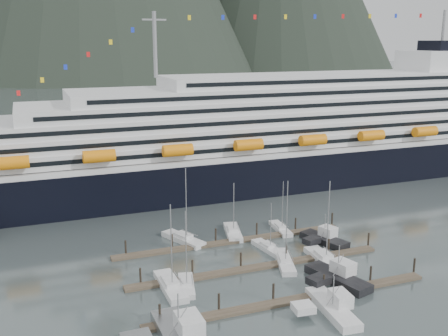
{
  "coord_description": "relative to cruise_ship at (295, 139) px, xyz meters",
  "views": [
    {
      "loc": [
        -41.61,
        -75.25,
        39.51
      ],
      "look_at": [
        -4.34,
        22.0,
        13.96
      ],
      "focal_mm": 42.0,
      "sensor_mm": 36.0,
      "label": 1
    }
  ],
  "objects": [
    {
      "name": "sailboat_g",
      "position": [
        -22.78,
        -36.37,
        -11.65
      ],
      "size": [
        3.15,
        9.13,
        11.44
      ],
      "rotation": [
        0.0,
        0.0,
        1.46
      ],
      "color": "silver",
      "rests_on": "ground"
    },
    {
      "name": "trawler_d",
      "position": [
        -25.09,
        -61.68,
        -11.12
      ],
      "size": [
        9.8,
        12.66,
        7.23
      ],
      "rotation": [
        0.0,
        0.0,
        1.83
      ],
      "color": "black",
      "rests_on": "ground"
    },
    {
      "name": "dock_mid",
      "position": [
        -34.95,
        -51.89,
        -11.73
      ],
      "size": [
        48.18,
        2.28,
        3.2
      ],
      "color": "#413729",
      "rests_on": "ground"
    },
    {
      "name": "dock_far",
      "position": [
        -34.95,
        -38.89,
        -11.73
      ],
      "size": [
        48.18,
        2.28,
        3.2
      ],
      "color": "#413729",
      "rests_on": "ground"
    },
    {
      "name": "ground",
      "position": [
        -30.03,
        -54.94,
        -12.04
      ],
      "size": [
        1600.0,
        1600.0,
        0.0
      ],
      "primitive_type": "plane",
      "color": "#434F4E",
      "rests_on": "ground"
    },
    {
      "name": "sailboat_b",
      "position": [
        -51.81,
        -54.15,
        -11.59
      ],
      "size": [
        3.02,
        11.44,
        15.35
      ],
      "rotation": [
        0.0,
        0.0,
        1.57
      ],
      "color": "silver",
      "rests_on": "ground"
    },
    {
      "name": "trawler_c",
      "position": [
        -31.37,
        -69.93,
        -11.2
      ],
      "size": [
        9.0,
        12.71,
        6.33
      ],
      "rotation": [
        0.0,
        0.0,
        1.48
      ],
      "color": "silver",
      "rests_on": "ground"
    },
    {
      "name": "cruise_ship",
      "position": [
        0.0,
        0.0,
        0.0
      ],
      "size": [
        210.0,
        30.4,
        50.3
      ],
      "color": "black",
      "rests_on": "ground"
    },
    {
      "name": "sailboat_h",
      "position": [
        -22.75,
        -53.54,
        -11.58
      ],
      "size": [
        3.6,
        10.47,
        16.12
      ],
      "rotation": [
        0.0,
        0.0,
        1.51
      ],
      "color": "silver",
      "rests_on": "ground"
    },
    {
      "name": "sailboat_f",
      "position": [
        -33.13,
        -34.95,
        -11.62
      ],
      "size": [
        5.27,
        10.38,
        11.95
      ],
      "rotation": [
        0.0,
        0.0,
        1.32
      ],
      "color": "silver",
      "rests_on": "ground"
    },
    {
      "name": "dock_near",
      "position": [
        -34.95,
        -64.89,
        -11.73
      ],
      "size": [
        48.18,
        2.28,
        3.2
      ],
      "color": "#413729",
      "rests_on": "ground"
    },
    {
      "name": "sailboat_c",
      "position": [
        -29.91,
        -45.0,
        -11.65
      ],
      "size": [
        3.53,
        8.76,
        10.11
      ],
      "rotation": [
        0.0,
        0.0,
        1.72
      ],
      "color": "silver",
      "rests_on": "ground"
    },
    {
      "name": "sailboat_a",
      "position": [
        -49.3,
        -54.8,
        -11.62
      ],
      "size": [
        4.34,
        8.67,
        13.94
      ],
      "rotation": [
        0.0,
        0.0,
        1.33
      ],
      "color": "silver",
      "rests_on": "ground"
    },
    {
      "name": "trawler_e",
      "position": [
        -17.89,
        -45.78,
        -11.18
      ],
      "size": [
        8.77,
        10.75,
        6.61
      ],
      "rotation": [
        0.0,
        0.0,
        1.9
      ],
      "color": "black",
      "rests_on": "ground"
    },
    {
      "name": "sailboat_d",
      "position": [
        -29.94,
        -52.0,
        -11.6
      ],
      "size": [
        5.75,
        11.1,
        16.35
      ],
      "rotation": [
        0.0,
        0.0,
        1.26
      ],
      "color": "silver",
      "rests_on": "ground"
    },
    {
      "name": "sailboat_e",
      "position": [
        -43.89,
        -34.95,
        -11.59
      ],
      "size": [
        6.83,
        11.08,
        15.9
      ],
      "rotation": [
        0.0,
        0.0,
        1.97
      ],
      "color": "silver",
      "rests_on": "ground"
    }
  ]
}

